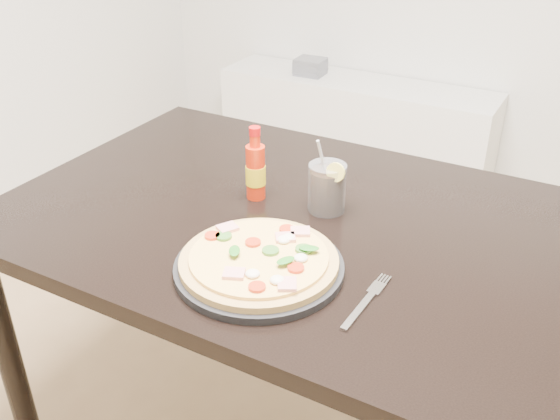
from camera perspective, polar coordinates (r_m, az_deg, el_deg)
The scene contains 8 objects.
dining_table at distance 1.46m, azimuth 2.28°, elevation -3.54°, with size 1.40×0.90×0.75m.
plate at distance 1.24m, azimuth -1.93°, elevation -5.25°, with size 0.34×0.34×0.02m, color black.
pizza at distance 1.23m, azimuth -1.86°, elevation -4.51°, with size 0.31×0.31×0.03m.
hot_sauce_bottle at distance 1.47m, azimuth -2.25°, elevation 3.64°, with size 0.05×0.05×0.18m.
cola_cup at distance 1.43m, azimuth 4.31°, elevation 1.96°, with size 0.09×0.09×0.18m.
fork at distance 1.17m, azimuth 8.02°, elevation -8.09°, with size 0.03×0.19×0.00m.
media_console at distance 3.27m, azimuth 6.78°, elevation 7.46°, with size 1.40×0.34×0.50m, color white.
cd_stack at distance 3.25m, azimuth 2.79°, elevation 12.96°, with size 0.14×0.12×0.08m.
Camera 1 is at (0.32, -0.75, 1.46)m, focal length 40.00 mm.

